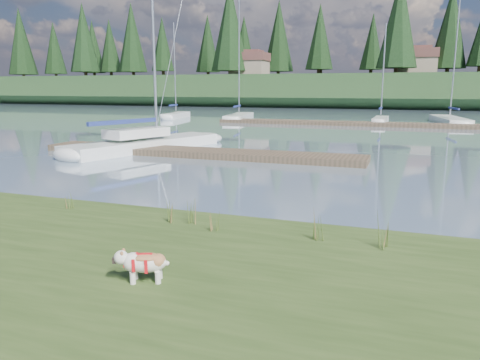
% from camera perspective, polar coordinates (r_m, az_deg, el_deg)
% --- Properties ---
extents(ground, '(200.00, 200.00, 0.00)m').
position_cam_1_polar(ground, '(41.69, 12.29, 6.56)').
color(ground, '#7D93A9').
rests_on(ground, ground).
extents(bank, '(60.00, 9.00, 0.35)m').
position_cam_1_polar(bank, '(8.17, -25.32, -11.86)').
color(bank, '#364A1E').
rests_on(bank, ground).
extents(ridge, '(200.00, 20.00, 5.00)m').
position_cam_1_polar(ridge, '(84.38, 16.40, 10.32)').
color(ridge, '#1E371B').
rests_on(ridge, ground).
extents(bulldog, '(0.83, 0.55, 0.49)m').
position_cam_1_polar(bulldog, '(7.27, -11.62, -9.76)').
color(bulldog, silver).
rests_on(bulldog, bank).
extents(sailboat_main, '(5.11, 10.34, 14.57)m').
position_cam_1_polar(sailboat_main, '(25.38, -10.20, 4.72)').
color(sailboat_main, silver).
rests_on(sailboat_main, ground).
extents(dock_near, '(16.00, 2.00, 0.30)m').
position_cam_1_polar(dock_near, '(22.54, -5.31, 3.35)').
color(dock_near, '#4C3D2C').
rests_on(dock_near, ground).
extents(dock_far, '(26.00, 2.20, 0.30)m').
position_cam_1_polar(dock_far, '(41.46, 15.06, 6.62)').
color(dock_far, '#4C3D2C').
rests_on(dock_far, ground).
extents(sailboat_bg_0, '(2.32, 6.77, 9.80)m').
position_cam_1_polar(sailboat_bg_0, '(50.80, -7.60, 7.89)').
color(sailboat_bg_0, silver).
rests_on(sailboat_bg_0, ground).
extents(sailboat_bg_1, '(3.09, 8.87, 12.90)m').
position_cam_1_polar(sailboat_bg_1, '(48.09, 0.06, 7.80)').
color(sailboat_bg_1, silver).
rests_on(sailboat_bg_1, ground).
extents(sailboat_bg_2, '(1.21, 5.69, 8.79)m').
position_cam_1_polar(sailboat_bg_2, '(44.80, 16.80, 7.08)').
color(sailboat_bg_2, silver).
rests_on(sailboat_bg_2, ground).
extents(sailboat_bg_3, '(3.37, 9.83, 13.99)m').
position_cam_1_polar(sailboat_bg_3, '(47.44, 23.95, 6.79)').
color(sailboat_bg_3, silver).
rests_on(sailboat_bg_3, ground).
extents(weed_0, '(0.17, 0.14, 0.51)m').
position_cam_1_polar(weed_0, '(10.27, -8.63, -3.94)').
color(weed_0, '#475B23').
rests_on(weed_0, bank).
extents(weed_1, '(0.17, 0.14, 0.56)m').
position_cam_1_polar(weed_1, '(10.12, -5.75, -3.96)').
color(weed_1, '#475B23').
rests_on(weed_1, bank).
extents(weed_2, '(0.17, 0.14, 0.62)m').
position_cam_1_polar(weed_2, '(9.07, 9.50, -5.72)').
color(weed_2, '#475B23').
rests_on(weed_2, bank).
extents(weed_3, '(0.17, 0.14, 0.44)m').
position_cam_1_polar(weed_3, '(11.99, -20.27, -2.46)').
color(weed_3, '#475B23').
rests_on(weed_3, bank).
extents(weed_4, '(0.17, 0.14, 0.48)m').
position_cam_1_polar(weed_4, '(9.58, -3.24, -5.01)').
color(weed_4, '#475B23').
rests_on(weed_4, bank).
extents(weed_5, '(0.17, 0.14, 0.72)m').
position_cam_1_polar(weed_5, '(8.90, 16.99, -6.10)').
color(weed_5, '#475B23').
rests_on(weed_5, bank).
extents(mud_lip, '(60.00, 0.50, 0.14)m').
position_cam_1_polar(mud_lip, '(11.51, -9.66, -4.85)').
color(mud_lip, '#33281C').
rests_on(mud_lip, ground).
extents(conifer_0, '(5.72, 5.72, 14.15)m').
position_cam_1_polar(conifer_0, '(99.33, -18.53, 16.14)').
color(conifer_0, '#382619').
rests_on(conifer_0, ridge).
extents(conifer_1, '(4.40, 4.40, 11.30)m').
position_cam_1_polar(conifer_1, '(94.30, -9.43, 16.02)').
color(conifer_1, '#382619').
rests_on(conifer_1, ridge).
extents(conifer_2, '(6.60, 6.60, 16.05)m').
position_cam_1_polar(conifer_2, '(85.50, -1.25, 18.19)').
color(conifer_2, '#382619').
rests_on(conifer_2, ridge).
extents(conifer_3, '(4.84, 4.84, 12.25)m').
position_cam_1_polar(conifer_3, '(85.06, 9.69, 16.85)').
color(conifer_3, '#382619').
rests_on(conifer_3, ridge).
extents(conifer_4, '(6.16, 6.16, 15.10)m').
position_cam_1_polar(conifer_4, '(77.87, 18.81, 17.97)').
color(conifer_4, '#382619').
rests_on(conifer_4, ridge).
extents(house_0, '(6.30, 5.30, 4.65)m').
position_cam_1_polar(house_0, '(85.83, 1.19, 13.99)').
color(house_0, gray).
rests_on(house_0, ridge).
extents(house_1, '(6.30, 5.30, 4.65)m').
position_cam_1_polar(house_1, '(82.30, 20.78, 13.40)').
color(house_1, gray).
rests_on(house_1, ridge).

